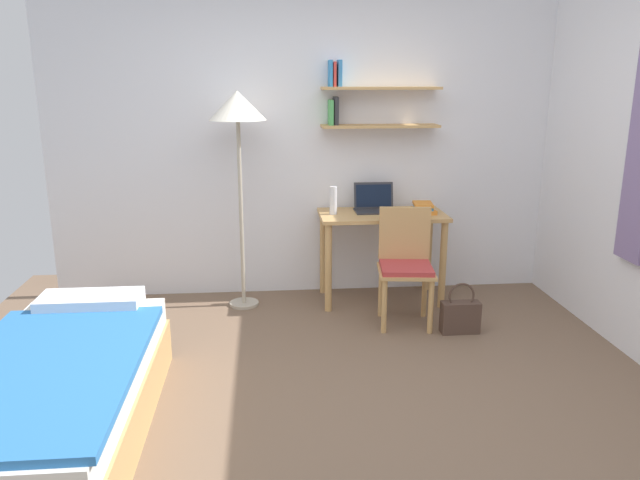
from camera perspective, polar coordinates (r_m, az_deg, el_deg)
ground_plane at (r=3.64m, az=2.17°, el=-15.13°), size 5.28×5.28×0.00m
wall_back at (r=5.19m, az=-0.43°, el=9.21°), size 4.40×0.27×2.60m
bed at (r=3.48m, az=-23.32°, el=-13.42°), size 0.88×1.87×0.54m
desk at (r=5.07m, az=5.77°, el=0.87°), size 1.02×0.54×0.75m
desk_chair at (r=4.65m, az=7.96°, el=-2.01°), size 0.45×0.44×0.87m
standing_lamp at (r=4.81m, az=-7.67°, el=11.40°), size 0.44×0.44×1.73m
laptop at (r=5.11m, az=5.09°, el=3.37°), size 0.33×0.24×0.23m
water_bottle at (r=4.95m, az=1.24°, el=3.70°), size 0.06×0.06×0.23m
book_stack at (r=5.09m, az=9.60°, el=2.97°), size 0.18×0.25×0.08m
handbag at (r=4.64m, az=12.93°, el=-6.89°), size 0.28×0.11×0.38m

